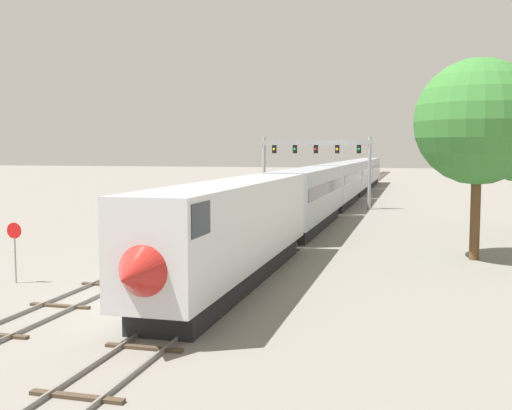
# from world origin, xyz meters

# --- Properties ---
(ground_plane) EXTENTS (400.00, 400.00, 0.00)m
(ground_plane) POSITION_xyz_m (0.00, 0.00, 0.00)
(ground_plane) COLOR gray
(track_main) EXTENTS (2.60, 200.00, 0.16)m
(track_main) POSITION_xyz_m (2.00, 60.00, 0.07)
(track_main) COLOR slate
(track_main) RESTS_ON ground
(track_near) EXTENTS (2.60, 160.00, 0.16)m
(track_near) POSITION_xyz_m (-3.50, 40.00, 0.07)
(track_near) COLOR slate
(track_near) RESTS_ON ground
(passenger_train) EXTENTS (3.04, 106.15, 4.80)m
(passenger_train) POSITION_xyz_m (2.00, 46.76, 2.61)
(passenger_train) COLOR silver
(passenger_train) RESTS_ON ground
(signal_gantry) EXTENTS (12.10, 0.49, 7.68)m
(signal_gantry) POSITION_xyz_m (-0.25, 42.64, 5.66)
(signal_gantry) COLOR #999BA0
(signal_gantry) RESTS_ON ground
(stop_sign) EXTENTS (0.76, 0.08, 2.88)m
(stop_sign) POSITION_xyz_m (-8.00, 1.46, 1.87)
(stop_sign) COLOR gray
(stop_sign) RESTS_ON ground
(trackside_tree_mid) EXTENTS (7.13, 7.13, 11.43)m
(trackside_tree_mid) POSITION_xyz_m (13.54, 13.52, 7.84)
(trackside_tree_mid) COLOR brown
(trackside_tree_mid) RESTS_ON ground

